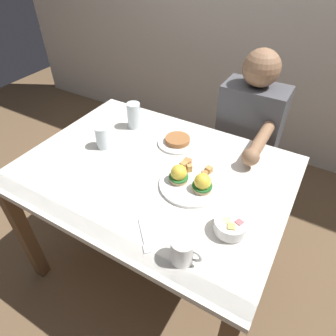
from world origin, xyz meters
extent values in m
plane|color=brown|center=(0.00, 0.00, 0.00)|extent=(6.00, 6.00, 0.00)
cube|color=white|center=(0.00, 0.00, 0.73)|extent=(1.20, 0.90, 0.03)
cube|color=#3F7F51|center=(0.00, -0.40, 0.74)|extent=(1.20, 0.06, 0.00)
cube|color=#3F7F51|center=(0.00, 0.40, 0.74)|extent=(1.20, 0.06, 0.00)
cube|color=brown|center=(-0.55, -0.40, 0.36)|extent=(0.06, 0.06, 0.71)
cube|color=brown|center=(-0.55, 0.40, 0.36)|extent=(0.06, 0.06, 0.71)
cube|color=brown|center=(0.55, 0.40, 0.36)|extent=(0.06, 0.06, 0.71)
cylinder|color=white|center=(0.20, -0.01, 0.75)|extent=(0.27, 0.27, 0.01)
cylinder|color=tan|center=(0.14, -0.02, 0.76)|extent=(0.08, 0.08, 0.02)
cylinder|color=#286B2D|center=(0.14, -0.02, 0.78)|extent=(0.08, 0.08, 0.01)
sphere|color=yellow|center=(0.14, -0.02, 0.80)|extent=(0.07, 0.07, 0.07)
cylinder|color=tan|center=(0.25, -0.02, 0.76)|extent=(0.08, 0.08, 0.02)
cylinder|color=#236028|center=(0.25, -0.02, 0.78)|extent=(0.08, 0.08, 0.01)
sphere|color=yellow|center=(0.25, -0.02, 0.80)|extent=(0.07, 0.07, 0.07)
cube|color=tan|center=(0.16, 0.06, 0.77)|extent=(0.03, 0.03, 0.03)
cube|color=tan|center=(0.23, 0.09, 0.77)|extent=(0.03, 0.03, 0.03)
cube|color=tan|center=(0.13, 0.05, 0.77)|extent=(0.03, 0.03, 0.04)
cube|color=tan|center=(0.13, 0.04, 0.77)|extent=(0.02, 0.02, 0.03)
cube|color=#B77A42|center=(0.13, 0.08, 0.77)|extent=(0.03, 0.03, 0.04)
cube|color=#B77A42|center=(0.23, 0.06, 0.77)|extent=(0.03, 0.03, 0.02)
cylinder|color=white|center=(0.43, -0.16, 0.74)|extent=(0.10, 0.10, 0.01)
cylinder|color=white|center=(0.43, -0.16, 0.77)|extent=(0.12, 0.12, 0.04)
cube|color=#F4DB66|center=(0.43, -0.16, 0.78)|extent=(0.04, 0.04, 0.03)
cube|color=#EA6B70|center=(0.41, -0.16, 0.77)|extent=(0.04, 0.04, 0.03)
cube|color=#B7E093|center=(0.41, -0.16, 0.78)|extent=(0.04, 0.04, 0.03)
cube|color=#F4A85B|center=(0.43, -0.18, 0.78)|extent=(0.02, 0.02, 0.02)
cube|color=#EA6B70|center=(0.45, -0.15, 0.79)|extent=(0.03, 0.03, 0.02)
cube|color=#EA6B70|center=(0.43, -0.16, 0.77)|extent=(0.03, 0.03, 0.02)
cube|color=#F4DB66|center=(0.44, -0.18, 0.79)|extent=(0.03, 0.03, 0.03)
cube|color=#F4A85B|center=(0.41, -0.16, 0.78)|extent=(0.03, 0.03, 0.02)
cylinder|color=white|center=(0.33, -0.34, 0.79)|extent=(0.08, 0.08, 0.09)
cylinder|color=black|center=(0.33, -0.34, 0.83)|extent=(0.07, 0.07, 0.01)
torus|color=white|center=(0.38, -0.34, 0.79)|extent=(0.06, 0.01, 0.06)
cube|color=silver|center=(0.16, -0.32, 0.74)|extent=(0.09, 0.09, 0.00)
cube|color=silver|center=(0.21, -0.37, 0.74)|extent=(0.04, 0.04, 0.00)
cylinder|color=silver|center=(-0.30, 0.03, 0.80)|extent=(0.07, 0.07, 0.11)
cylinder|color=silver|center=(-0.30, 0.03, 0.78)|extent=(0.06, 0.06, 0.08)
cylinder|color=silver|center=(-0.28, 0.26, 0.81)|extent=(0.07, 0.07, 0.14)
cylinder|color=silver|center=(-0.28, 0.26, 0.79)|extent=(0.06, 0.06, 0.09)
cylinder|color=white|center=(0.00, 0.23, 0.75)|extent=(0.20, 0.20, 0.01)
cylinder|color=#A36638|center=(0.00, 0.23, 0.76)|extent=(0.12, 0.12, 0.02)
cylinder|color=#33333D|center=(0.16, 0.53, 0.23)|extent=(0.11, 0.11, 0.45)
cylinder|color=#33333D|center=(0.34, 0.53, 0.23)|extent=(0.11, 0.11, 0.45)
cube|color=#4C4C51|center=(0.25, 0.63, 0.70)|extent=(0.34, 0.20, 0.50)
sphere|color=#936B4C|center=(0.25, 0.63, 1.04)|extent=(0.19, 0.19, 0.19)
cylinder|color=#936B4C|center=(0.37, 0.38, 0.80)|extent=(0.06, 0.30, 0.06)
sphere|color=#936B4C|center=(0.37, 0.23, 0.80)|extent=(0.08, 0.08, 0.08)
camera|label=1|loc=(0.58, -0.85, 1.61)|focal=31.63mm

